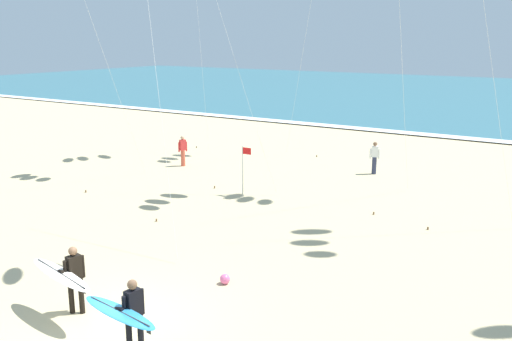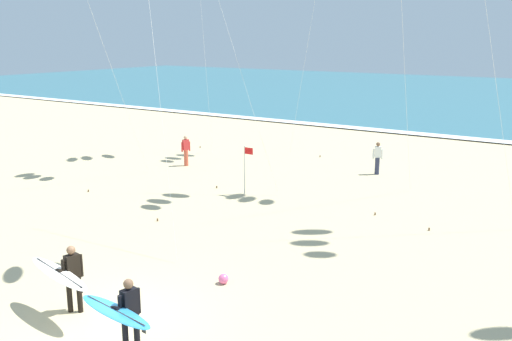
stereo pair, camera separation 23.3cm
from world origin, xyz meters
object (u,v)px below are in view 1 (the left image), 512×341
Objects in this scene: bystander_white_top at (375,158)px; bystander_red_top at (183,151)px; lifeguard_flag at (244,165)px; surfer_lead at (127,312)px; beach_ball at (225,279)px; surfer_trailing at (68,275)px.

bystander_red_top is (-8.98, -3.70, 0.00)m from bystander_white_top.
lifeguard_flag reaches higher than bystander_red_top.
surfer_lead is at bearing -66.77° from lifeguard_flag.
lifeguard_flag is 7.50× the size of beach_ball.
lifeguard_flag is at bearing 113.23° from surfer_lead.
lifeguard_flag reaches higher than bystander_white_top.
lifeguard_flag is (-2.51, 11.20, 0.22)m from surfer_trailing.
surfer_trailing is at bearing -120.96° from beach_ball.
bystander_white_top is 14.31m from beach_ball.
bystander_red_top is 0.76× the size of lifeguard_flag.
surfer_lead is at bearing -83.48° from beach_ball.
bystander_white_top is (-1.77, 18.28, -0.23)m from surfer_lead.
surfer_trailing is at bearing -77.35° from lifeguard_flag.
surfer_lead is 18.37m from bystander_white_top.
surfer_lead reaches higher than beach_ball.
beach_ball is (1.31, -14.23, -0.67)m from bystander_white_top.
surfer_lead is 4.17m from beach_ball.
bystander_white_top is 0.76× the size of lifeguard_flag.
surfer_lead is 1.07× the size of lifeguard_flag.
lifeguard_flag is 9.06m from beach_ball.
bystander_red_top is 5.68× the size of beach_ball.
bystander_red_top reaches higher than beach_ball.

